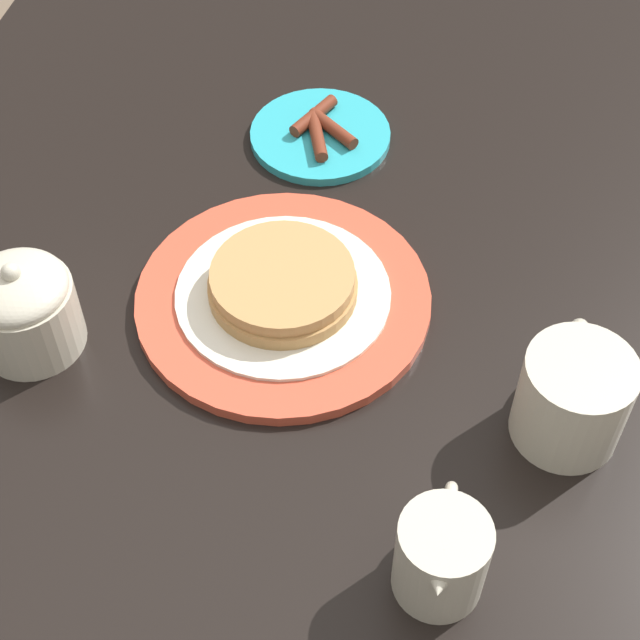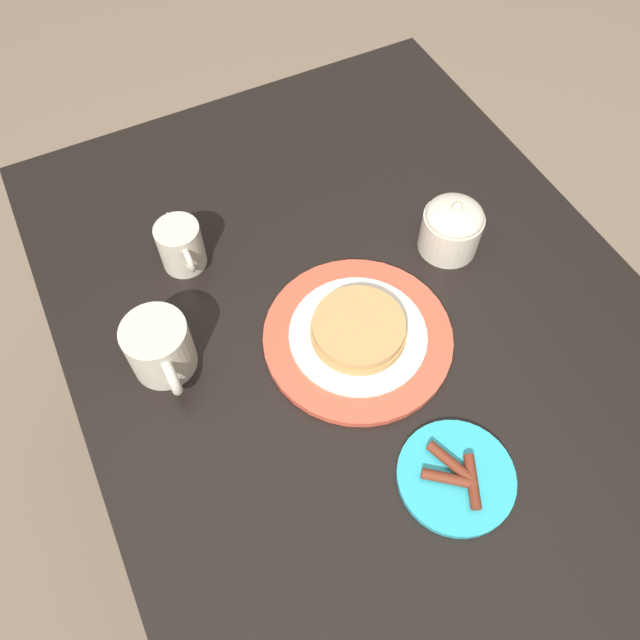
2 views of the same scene
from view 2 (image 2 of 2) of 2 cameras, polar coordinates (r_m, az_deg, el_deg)
ground_plane at (r=1.58m, az=3.31°, el=-15.47°), size 8.00×8.00×0.00m
dining_table at (r=1.02m, az=4.96°, el=-5.81°), size 1.23×0.85×0.73m
pancake_plate at (r=0.90m, az=3.50°, el=-1.30°), size 0.28×0.28×0.04m
side_plate_bacon at (r=0.84m, az=12.33°, el=-13.80°), size 0.15×0.15×0.02m
coffee_mug at (r=0.88m, az=-14.41°, el=-2.53°), size 0.12×0.09×0.09m
creamer_pitcher at (r=0.98m, az=-12.64°, el=6.73°), size 0.11×0.07×0.09m
sugar_bowl at (r=1.00m, az=11.95°, el=8.32°), size 0.09×0.09×0.10m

